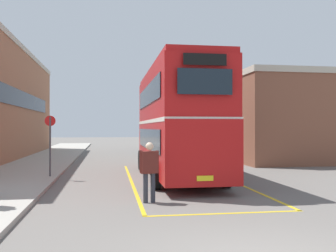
# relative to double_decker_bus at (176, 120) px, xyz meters

# --- Properties ---
(ground_plane) EXTENTS (135.60, 135.60, 0.00)m
(ground_plane) POSITION_rel_double_decker_bus_xyz_m (-0.57, 3.58, -2.51)
(ground_plane) COLOR #66605B
(sidewalk_left) EXTENTS (4.00, 57.60, 0.14)m
(sidewalk_left) POSITION_rel_double_decker_bus_xyz_m (-7.07, 5.98, -2.44)
(sidewalk_left) COLOR #A39E93
(sidewalk_left) RESTS_ON ground
(depot_building_right) EXTENTS (6.79, 17.84, 5.62)m
(depot_building_right) POSITION_rel_double_decker_bus_xyz_m (8.26, 11.97, 0.30)
(depot_building_right) COLOR brown
(depot_building_right) RESTS_ON ground
(double_decker_bus) EXTENTS (2.91, 10.39, 4.75)m
(double_decker_bus) POSITION_rel_double_decker_bus_xyz_m (0.00, 0.00, 0.00)
(double_decker_bus) COLOR black
(double_decker_bus) RESTS_ON ground
(single_deck_bus) EXTENTS (3.68, 9.53, 3.02)m
(single_deck_bus) POSITION_rel_double_decker_bus_xyz_m (3.03, 17.94, -0.87)
(single_deck_bus) COLOR black
(single_deck_bus) RESTS_ON ground
(pedestrian_boarding) EXTENTS (0.58, 0.31, 1.75)m
(pedestrian_boarding) POSITION_rel_double_decker_bus_xyz_m (-1.81, -5.47, -1.49)
(pedestrian_boarding) COLOR #2D2D38
(pedestrian_boarding) RESTS_ON ground
(bus_stop_sign) EXTENTS (0.44, 0.11, 2.55)m
(bus_stop_sign) POSITION_rel_double_decker_bus_xyz_m (-5.38, 0.09, -0.83)
(bus_stop_sign) COLOR #4C4C51
(bus_stop_sign) RESTS_ON sidewalk_left
(bay_marking_yellow) EXTENTS (4.32, 12.39, 0.01)m
(bay_marking_yellow) POSITION_rel_double_decker_bus_xyz_m (-0.01, -1.93, -2.51)
(bay_marking_yellow) COLOR gold
(bay_marking_yellow) RESTS_ON ground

